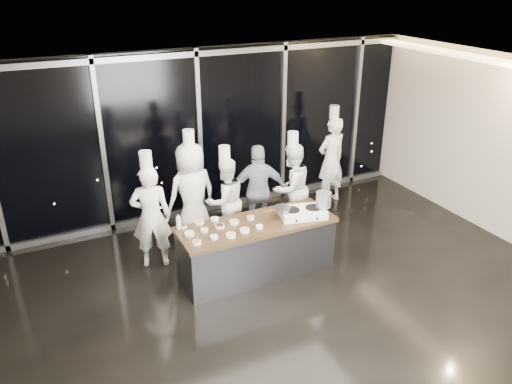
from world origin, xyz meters
TOP-DOWN VIEW (x-y plane):
  - ground at (0.00, 0.00)m, footprint 9.00×9.00m
  - room_shell at (0.18, 0.00)m, footprint 9.02×7.02m
  - window_wall at (0.00, 3.43)m, footprint 8.90×0.11m
  - demo_counter at (0.00, 0.90)m, footprint 2.46×0.86m
  - stove at (0.75, 0.79)m, footprint 0.79×0.58m
  - frying_pan at (0.42, 0.88)m, footprint 0.50×0.33m
  - stock_pot at (1.08, 0.71)m, footprint 0.29×0.29m
  - prep_bowls at (-0.61, 0.95)m, footprint 1.17×0.73m
  - squeeze_bottle at (-1.14, 1.23)m, footprint 0.07×0.07m
  - chef_far_left at (-1.40, 1.86)m, footprint 0.73×0.58m
  - chef_left at (-0.57, 2.30)m, footprint 0.99×0.74m
  - chef_center at (-0.03, 2.09)m, footprint 0.82×0.67m
  - guest at (0.60, 2.07)m, footprint 1.08×0.71m
  - chef_right at (1.21, 1.96)m, footprint 0.93×0.80m
  - chef_side at (2.56, 2.71)m, footprint 0.72×0.53m

SIDE VIEW (x-z plane):
  - ground at x=0.00m, z-range 0.00..0.00m
  - demo_counter at x=0.00m, z-range 0.00..0.90m
  - chef_center at x=-0.03m, z-range -0.10..1.68m
  - chef_right at x=1.21m, z-range -0.10..1.79m
  - guest at x=0.60m, z-range 0.00..1.71m
  - chef_far_left at x=-1.40m, z-range -0.10..1.88m
  - chef_side at x=2.56m, z-range -0.10..1.94m
  - prep_bowls at x=-0.61m, z-range 0.90..0.95m
  - chef_left at x=-0.57m, z-range -0.11..1.97m
  - stove at x=0.75m, z-range 0.89..1.03m
  - squeeze_bottle at x=-1.14m, z-range 0.89..1.14m
  - frying_pan at x=0.42m, z-range 1.04..1.09m
  - stock_pot at x=1.08m, z-range 1.04..1.28m
  - window_wall at x=0.00m, z-range 0.00..3.20m
  - room_shell at x=0.18m, z-range 0.64..3.85m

